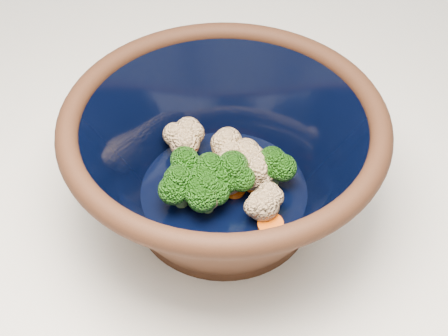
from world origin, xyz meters
TOP-DOWN VIEW (x-y plane):
  - mixing_bowl at (-0.04, 0.06)m, footprint 0.34×0.34m
  - vegetable_pile at (-0.05, 0.06)m, footprint 0.14×0.11m

SIDE VIEW (x-z plane):
  - vegetable_pile at x=-0.05m, z-range 0.93..0.98m
  - mixing_bowl at x=-0.04m, z-range 0.91..1.04m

